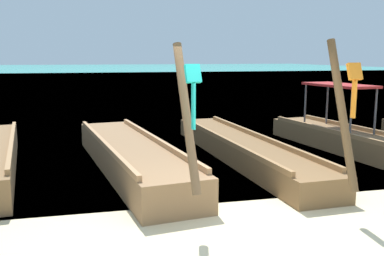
% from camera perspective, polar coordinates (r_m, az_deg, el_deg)
% --- Properties ---
extents(ground, '(120.00, 120.00, 0.00)m').
position_cam_1_polar(ground, '(5.97, 7.83, -14.05)').
color(ground, beige).
extents(sea_water, '(120.00, 120.00, 0.00)m').
position_cam_1_polar(sea_water, '(66.58, -11.71, 7.19)').
color(sea_water, '#2DB29E').
rests_on(sea_water, ground).
extents(longtail_boat_turquoise_ribbon, '(2.05, 6.79, 2.56)m').
position_cam_1_polar(longtail_boat_turquoise_ribbon, '(9.15, -8.02, -3.71)').
color(longtail_boat_turquoise_ribbon, olive).
rests_on(longtail_boat_turquoise_ribbon, ground).
extents(longtail_boat_orange_ribbon, '(1.41, 7.68, 2.63)m').
position_cam_1_polar(longtail_boat_orange_ribbon, '(10.13, 6.55, -2.70)').
color(longtail_boat_orange_ribbon, brown).
rests_on(longtail_boat_orange_ribbon, ground).
extents(longtail_boat_green_ribbon, '(1.78, 6.74, 2.37)m').
position_cam_1_polar(longtail_boat_green_ribbon, '(11.32, 20.86, -1.67)').
color(longtail_boat_green_ribbon, brown).
rests_on(longtail_boat_green_ribbon, ground).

